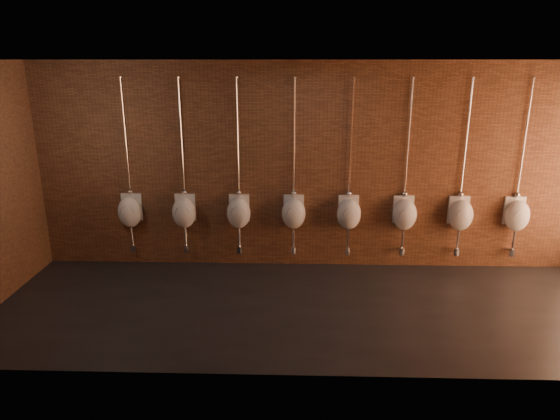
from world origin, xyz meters
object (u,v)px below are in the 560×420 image
at_px(urinal_7, 517,214).
at_px(urinal_2, 239,212).
at_px(urinal_5, 404,213).
at_px(urinal_0, 130,211).
at_px(urinal_3, 294,212).
at_px(urinal_1, 184,211).
at_px(urinal_6, 460,214).
at_px(urinal_4, 349,213).

bearing_deg(urinal_7, urinal_2, 180.00).
relative_size(urinal_5, urinal_7, 1.00).
bearing_deg(urinal_2, urinal_5, 0.00).
bearing_deg(urinal_0, urinal_3, 0.00).
distance_m(urinal_1, urinal_6, 4.29).
relative_size(urinal_0, urinal_4, 1.00).
bearing_deg(urinal_6, urinal_0, 180.00).
relative_size(urinal_4, urinal_5, 1.00).
relative_size(urinal_0, urinal_7, 1.00).
relative_size(urinal_2, urinal_5, 1.00).
distance_m(urinal_5, urinal_7, 1.72).
distance_m(urinal_0, urinal_6, 5.15).
height_order(urinal_3, urinal_4, same).
bearing_deg(urinal_7, urinal_3, 180.00).
xyz_separation_m(urinal_2, urinal_4, (1.72, 0.00, 0.00)).
distance_m(urinal_2, urinal_6, 3.43).
height_order(urinal_3, urinal_6, same).
relative_size(urinal_1, urinal_5, 1.00).
height_order(urinal_0, urinal_6, same).
xyz_separation_m(urinal_0, urinal_5, (4.29, 0.00, 0.00)).
relative_size(urinal_0, urinal_2, 1.00).
distance_m(urinal_2, urinal_3, 0.86).
distance_m(urinal_1, urinal_4, 2.57).
height_order(urinal_2, urinal_3, same).
height_order(urinal_2, urinal_5, same).
height_order(urinal_2, urinal_7, same).
xyz_separation_m(urinal_3, urinal_6, (2.57, 0.00, 0.00)).
bearing_deg(urinal_4, urinal_5, 0.00).
distance_m(urinal_0, urinal_7, 6.01).
xyz_separation_m(urinal_4, urinal_6, (1.72, 0.00, 0.00)).
height_order(urinal_4, urinal_5, same).
bearing_deg(urinal_0, urinal_2, 0.00).
bearing_deg(urinal_5, urinal_1, 180.00).
xyz_separation_m(urinal_0, urinal_4, (3.43, 0.00, 0.00)).
bearing_deg(urinal_4, urinal_3, 180.00).
bearing_deg(urinal_1, urinal_2, 0.00).
bearing_deg(urinal_3, urinal_0, 180.00).
xyz_separation_m(urinal_2, urinal_6, (3.43, 0.00, 0.00)).
xyz_separation_m(urinal_5, urinal_6, (0.86, 0.00, 0.00)).
bearing_deg(urinal_5, urinal_7, 0.00).
xyz_separation_m(urinal_2, urinal_7, (4.29, 0.00, 0.00)).
relative_size(urinal_0, urinal_3, 1.00).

